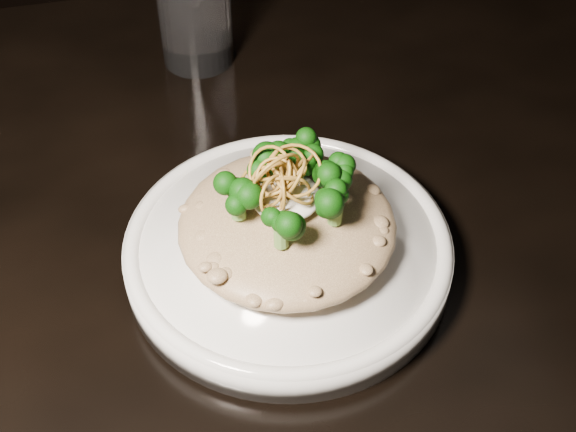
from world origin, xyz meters
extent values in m
cube|color=black|center=(0.00, 0.00, 0.73)|extent=(1.10, 0.80, 0.04)
cylinder|color=black|center=(0.48, 0.33, 0.35)|extent=(0.05, 0.05, 0.71)
cylinder|color=white|center=(0.03, -0.05, 0.76)|extent=(0.26, 0.26, 0.03)
ellipsoid|color=brown|center=(0.03, -0.05, 0.80)|extent=(0.17, 0.17, 0.04)
ellipsoid|color=white|center=(0.03, -0.04, 0.82)|extent=(0.05, 0.05, 0.01)
cylinder|color=silver|center=(0.00, 0.25, 0.81)|extent=(0.08, 0.08, 0.13)
camera|label=1|loc=(-0.07, -0.46, 1.24)|focal=50.00mm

